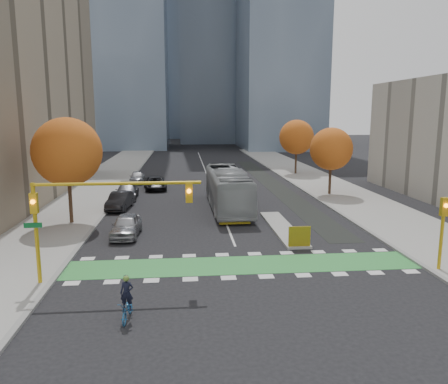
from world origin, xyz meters
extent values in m
plane|color=black|center=(0.00, 0.00, 0.00)|extent=(300.00, 300.00, 0.00)
cube|color=gray|center=(-13.50, 20.00, 0.07)|extent=(7.00, 120.00, 0.15)
cube|color=gray|center=(13.50, 20.00, 0.07)|extent=(7.00, 120.00, 0.15)
cube|color=gray|center=(-10.00, 20.00, 0.07)|extent=(0.30, 120.00, 0.16)
cube|color=gray|center=(10.00, 20.00, 0.07)|extent=(0.30, 120.00, 0.16)
cube|color=#2E8E3B|center=(0.00, 1.50, 0.01)|extent=(20.00, 3.00, 0.01)
cube|color=silver|center=(0.00, 40.00, 0.01)|extent=(0.15, 70.00, 0.01)
cube|color=black|center=(7.50, 30.00, 0.01)|extent=(2.50, 50.00, 0.01)
cube|color=gray|center=(4.00, 9.00, 0.08)|extent=(1.60, 10.00, 0.16)
cube|color=yellow|center=(4.00, 4.20, 0.80)|extent=(1.40, 0.12, 1.30)
cube|color=#47566B|center=(-18.00, 90.00, 35.00)|extent=(22.00, 22.00, 70.00)
cube|color=#47566B|center=(20.00, 85.00, 30.00)|extent=(18.00, 24.00, 60.00)
cube|color=#47566B|center=(-4.00, 140.00, 40.00)|extent=(26.00, 26.00, 80.00)
cylinder|color=#332114|center=(-12.00, 12.00, 2.62)|extent=(0.28, 0.28, 5.25)
sphere|color=#B45D16|center=(-12.00, 12.00, 5.62)|extent=(5.20, 5.20, 5.20)
cylinder|color=#332114|center=(12.00, 22.00, 2.27)|extent=(0.28, 0.28, 4.55)
sphere|color=#B45D16|center=(12.00, 22.00, 4.88)|extent=(4.40, 4.40, 4.40)
cylinder|color=#332114|center=(12.50, 38.00, 2.45)|extent=(0.28, 0.28, 4.90)
sphere|color=#B45D16|center=(12.50, 38.00, 5.25)|extent=(4.80, 4.80, 4.80)
cylinder|color=#BF9914|center=(-10.50, -0.50, 2.60)|extent=(0.20, 0.20, 5.20)
cylinder|color=#BF9914|center=(-6.50, -0.50, 5.10)|extent=(8.20, 0.16, 0.16)
cube|color=#BF9914|center=(-10.50, -0.50, 4.20)|extent=(0.35, 0.28, 1.00)
sphere|color=orange|center=(-10.50, -0.68, 4.30)|extent=(0.22, 0.22, 0.22)
cube|color=#BF9914|center=(-3.00, -0.50, 4.60)|extent=(0.35, 0.28, 1.00)
sphere|color=orange|center=(-3.00, -0.68, 4.70)|extent=(0.22, 0.22, 0.22)
cube|color=#0C5926|center=(-10.50, -0.90, 3.20)|extent=(0.85, 0.04, 0.25)
cylinder|color=#BF9914|center=(10.50, -0.50, 2.00)|extent=(0.18, 0.18, 4.00)
cube|color=#BF9914|center=(10.50, -0.50, 3.60)|extent=(0.35, 0.28, 1.00)
sphere|color=orange|center=(10.50, -0.68, 3.70)|extent=(0.22, 0.22, 0.22)
imported|color=#1F588E|center=(-5.67, -4.68, 0.44)|extent=(0.73, 1.72, 0.88)
imported|color=black|center=(-5.67, -4.68, 1.19)|extent=(0.57, 0.40, 1.50)
sphere|color=#597F2D|center=(-5.67, -4.68, 1.81)|extent=(0.25, 0.25, 0.25)
imported|color=#9A9EA1|center=(0.67, 16.42, 1.81)|extent=(3.22, 13.04, 3.62)
imported|color=#999A9E|center=(-7.31, 8.14, 0.77)|extent=(2.01, 4.59, 1.54)
imported|color=black|center=(-9.00, 17.08, 0.76)|extent=(2.10, 4.79, 1.53)
imported|color=#4E4E53|center=(-9.00, 22.08, 0.76)|extent=(2.21, 5.25, 1.51)
imported|color=black|center=(-6.50, 27.29, 0.71)|extent=(2.96, 5.33, 1.41)
imported|color=#949599|center=(-9.00, 32.29, 0.73)|extent=(1.81, 4.34, 1.47)
camera|label=1|loc=(-3.25, -21.95, 8.48)|focal=35.00mm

